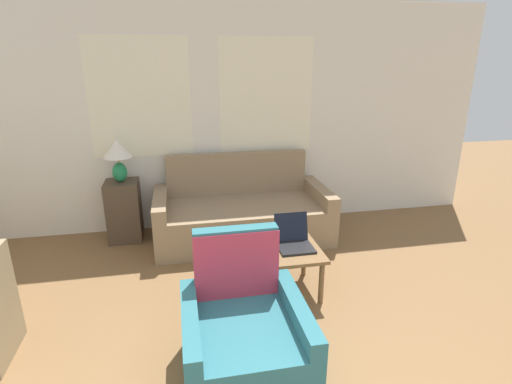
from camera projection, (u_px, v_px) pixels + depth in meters
The scene contains 10 objects.
wall_back at pixel (213, 118), 4.62m from camera, with size 6.69×0.06×2.60m.
couch at pixel (242, 214), 4.57m from camera, with size 1.93×0.92×0.92m.
armchair at pixel (244, 338), 2.57m from camera, with size 0.77×0.81×0.90m.
side_table at pixel (124, 211), 4.47m from camera, with size 0.36×0.36×0.68m.
table_lamp at pixel (118, 154), 4.26m from camera, with size 0.31×0.31×0.47m.
coffee_table at pixel (273, 256), 3.43m from camera, with size 0.82×0.57×0.41m.
laptop at pixel (294, 240), 3.47m from camera, with size 0.30×0.32×0.26m.
cup_navy at pixel (269, 246), 3.37m from camera, with size 0.10×0.10×0.11m.
book_red at pixel (245, 255), 3.29m from camera, with size 0.24×0.19×0.04m.
tv_remote at pixel (267, 242), 3.54m from camera, with size 0.07×0.15×0.02m.
Camera 1 is at (-0.43, -0.47, 1.97)m, focal length 28.00 mm.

